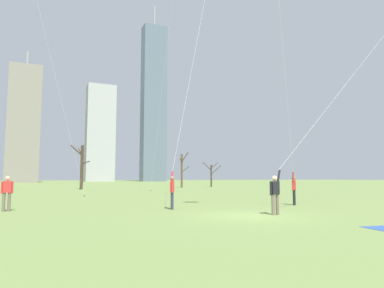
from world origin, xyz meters
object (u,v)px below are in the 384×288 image
object	(u,v)px
bare_tree_left_of_center	(182,169)
distant_kite_drifting_left_green	(171,10)
kite_flyer_foreground_left_yellow	(291,151)
bare_tree_center	(211,174)
bare_tree_leftmost	(82,166)
kite_flyer_far_back_blue	(299,159)
bystander_watching_nearby	(7,192)
kite_flyer_midfield_left_teal	(179,151)

from	to	relation	value
bare_tree_left_of_center	distant_kite_drifting_left_green	bearing A→B (deg)	-116.70
kite_flyer_foreground_left_yellow	bare_tree_left_of_center	world-z (taller)	kite_flyer_foreground_left_yellow
bare_tree_center	bare_tree_leftmost	world-z (taller)	bare_tree_leftmost
kite_flyer_far_back_blue	distant_kite_drifting_left_green	world-z (taller)	distant_kite_drifting_left_green
bystander_watching_nearby	distant_kite_drifting_left_green	xyz separation A→B (m)	(14.23, 16.87, 19.58)
distant_kite_drifting_left_green	bare_tree_leftmost	size ratio (longest dim) A/B	4.06
kite_flyer_far_back_blue	bare_tree_center	distance (m)	41.74
bystander_watching_nearby	bare_tree_leftmost	bearing A→B (deg)	77.79
kite_flyer_far_back_blue	distant_kite_drifting_left_green	xyz separation A→B (m)	(2.29, 22.77, 18.10)
bare_tree_leftmost	kite_flyer_far_back_blue	bearing A→B (deg)	-80.98
distant_kite_drifting_left_green	bystander_watching_nearby	bearing A→B (deg)	-130.14
distant_kite_drifting_left_green	bare_tree_leftmost	bearing A→B (deg)	122.31
kite_flyer_far_back_blue	bystander_watching_nearby	world-z (taller)	kite_flyer_far_back_blue
kite_flyer_far_back_blue	bystander_watching_nearby	bearing A→B (deg)	153.70
bare_tree_leftmost	kite_flyer_foreground_left_yellow	bearing A→B (deg)	-77.17
kite_flyer_far_back_blue	kite_flyer_midfield_left_teal	distance (m)	6.03
kite_flyer_far_back_blue	bare_tree_center	bearing A→B (deg)	68.20
distant_kite_drifting_left_green	bare_tree_left_of_center	world-z (taller)	distant_kite_drifting_left_green
kite_flyer_foreground_left_yellow	bystander_watching_nearby	distance (m)	14.29
distant_kite_drifting_left_green	bare_tree_center	xyz separation A→B (m)	(13.21, 15.99, -18.30)
bystander_watching_nearby	bare_tree_center	world-z (taller)	bare_tree_center
bare_tree_left_of_center	bare_tree_center	size ratio (longest dim) A/B	1.32
kite_flyer_far_back_blue	bystander_watching_nearby	size ratio (longest dim) A/B	7.96
kite_flyer_far_back_blue	bystander_watching_nearby	distance (m)	13.40
kite_flyer_far_back_blue	distant_kite_drifting_left_green	bearing A→B (deg)	84.26
kite_flyer_far_back_blue	kite_flyer_midfield_left_teal	xyz separation A→B (m)	(-3.98, 4.50, 0.54)
kite_flyer_midfield_left_teal	distant_kite_drifting_left_green	size ratio (longest dim) A/B	0.76
bystander_watching_nearby	bare_tree_center	xyz separation A→B (m)	(27.44, 32.86, 1.29)
kite_flyer_far_back_blue	kite_flyer_midfield_left_teal	world-z (taller)	kite_flyer_midfield_left_teal
kite_flyer_foreground_left_yellow	bystander_watching_nearby	bearing A→B (deg)	166.77
bare_tree_leftmost	bystander_watching_nearby	bearing A→B (deg)	-102.21
kite_flyer_midfield_left_teal	bare_tree_left_of_center	distance (m)	35.81
kite_flyer_far_back_blue	bare_tree_left_of_center	xyz separation A→B (m)	(9.73, 37.57, 0.46)
kite_flyer_far_back_blue	kite_flyer_midfield_left_teal	size ratio (longest dim) A/B	0.71
kite_flyer_foreground_left_yellow	bare_tree_left_of_center	size ratio (longest dim) A/B	2.67
bare_tree_center	bare_tree_leftmost	bearing A→B (deg)	-170.52
bare_tree_left_of_center	bare_tree_center	world-z (taller)	bare_tree_left_of_center
kite_flyer_midfield_left_teal	bare_tree_left_of_center	xyz separation A→B (m)	(13.72, 33.07, -0.08)
bare_tree_leftmost	distant_kite_drifting_left_green	bearing A→B (deg)	-57.69
bystander_watching_nearby	kite_flyer_midfield_left_teal	bearing A→B (deg)	-9.99
kite_flyer_far_back_blue	bare_tree_leftmost	size ratio (longest dim) A/B	2.22
kite_flyer_midfield_left_teal	bare_tree_leftmost	distance (m)	30.78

